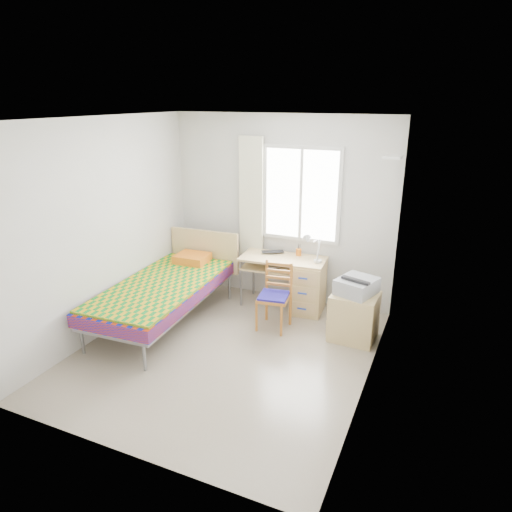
# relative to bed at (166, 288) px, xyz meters

# --- Properties ---
(floor) EXTENTS (3.50, 3.50, 0.00)m
(floor) POSITION_rel_bed_xyz_m (1.05, -0.41, -0.47)
(floor) COLOR #BCAD93
(floor) RESTS_ON ground
(ceiling) EXTENTS (3.50, 3.50, 0.00)m
(ceiling) POSITION_rel_bed_xyz_m (1.05, -0.41, 2.13)
(ceiling) COLOR white
(ceiling) RESTS_ON wall_back
(wall_back) EXTENTS (3.20, 0.00, 3.20)m
(wall_back) POSITION_rel_bed_xyz_m (1.05, 1.34, 0.83)
(wall_back) COLOR silver
(wall_back) RESTS_ON ground
(wall_left) EXTENTS (0.00, 3.50, 3.50)m
(wall_left) POSITION_rel_bed_xyz_m (-0.55, -0.41, 0.83)
(wall_left) COLOR silver
(wall_left) RESTS_ON ground
(wall_right) EXTENTS (0.00, 3.50, 3.50)m
(wall_right) POSITION_rel_bed_xyz_m (2.65, -0.41, 0.83)
(wall_right) COLOR silver
(wall_right) RESTS_ON ground
(window) EXTENTS (1.10, 0.04, 1.30)m
(window) POSITION_rel_bed_xyz_m (1.35, 1.32, 1.08)
(window) COLOR white
(window) RESTS_ON wall_back
(curtain) EXTENTS (0.35, 0.05, 1.70)m
(curtain) POSITION_rel_bed_xyz_m (0.63, 1.27, 0.98)
(curtain) COLOR white
(curtain) RESTS_ON wall_back
(floating_shelf) EXTENTS (0.20, 0.32, 0.03)m
(floating_shelf) POSITION_rel_bed_xyz_m (2.54, 0.99, 1.68)
(floating_shelf) COLOR white
(floating_shelf) RESTS_ON wall_right
(bed) EXTENTS (1.14, 2.29, 0.97)m
(bed) POSITION_rel_bed_xyz_m (0.00, 0.00, 0.00)
(bed) COLOR gray
(bed) RESTS_ON floor
(desk) EXTENTS (1.19, 0.61, 0.72)m
(desk) POSITION_rel_bed_xyz_m (1.52, 1.02, -0.08)
(desk) COLOR tan
(desk) RESTS_ON floor
(chair) EXTENTS (0.42, 0.42, 0.86)m
(chair) POSITION_rel_bed_xyz_m (1.35, 0.42, 0.01)
(chair) COLOR #AF6B21
(chair) RESTS_ON floor
(cabinet) EXTENTS (0.56, 0.50, 0.58)m
(cabinet) POSITION_rel_bed_xyz_m (2.33, 0.51, -0.18)
(cabinet) COLOR tan
(cabinet) RESTS_ON floor
(printer) EXTENTS (0.51, 0.55, 0.20)m
(printer) POSITION_rel_bed_xyz_m (2.33, 0.54, 0.21)
(printer) COLOR #9C9EA3
(printer) RESTS_ON cabinet
(laptop) EXTENTS (0.37, 0.32, 0.02)m
(laptop) POSITION_rel_bed_xyz_m (1.04, 1.11, 0.26)
(laptop) COLOR black
(laptop) RESTS_ON desk
(pen_cup) EXTENTS (0.09, 0.09, 0.09)m
(pen_cup) POSITION_rel_bed_xyz_m (1.39, 1.19, 0.30)
(pen_cup) COLOR orange
(pen_cup) RESTS_ON desk
(task_lamp) EXTENTS (0.23, 0.32, 0.41)m
(task_lamp) POSITION_rel_bed_xyz_m (1.64, 0.92, 0.51)
(task_lamp) COLOR white
(task_lamp) RESTS_ON desk
(book) EXTENTS (0.24, 0.28, 0.02)m
(book) POSITION_rel_bed_xyz_m (1.00, 1.01, 0.12)
(book) COLOR gray
(book) RESTS_ON desk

